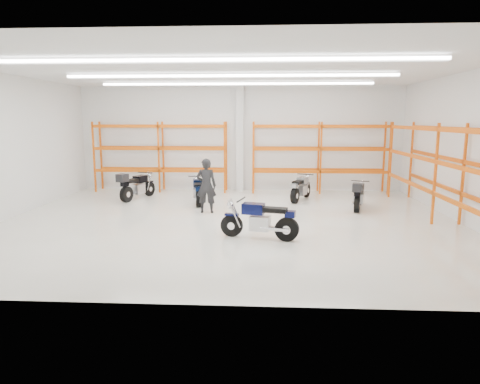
# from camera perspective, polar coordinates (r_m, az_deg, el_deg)

# --- Properties ---
(ground) EXTENTS (14.00, 14.00, 0.00)m
(ground) POSITION_cam_1_polar(r_m,az_deg,el_deg) (13.18, -1.42, -3.94)
(ground) COLOR beige
(ground) RESTS_ON ground
(room_shell) EXTENTS (14.02, 12.02, 4.51)m
(room_shell) POSITION_cam_1_polar(r_m,az_deg,el_deg) (12.83, -1.48, 10.48)
(room_shell) COLOR white
(room_shell) RESTS_ON ground
(motorcycle_main) EXTENTS (2.08, 0.86, 1.04)m
(motorcycle_main) POSITION_cam_1_polar(r_m,az_deg,el_deg) (11.18, 3.02, -3.88)
(motorcycle_main) COLOR black
(motorcycle_main) RESTS_ON ground
(motorcycle_back_a) EXTENTS (1.04, 2.07, 1.10)m
(motorcycle_back_a) POSITION_cam_1_polar(r_m,az_deg,el_deg) (17.07, -13.81, 0.72)
(motorcycle_back_a) COLOR black
(motorcycle_back_a) RESTS_ON ground
(motorcycle_back_b) EXTENTS (0.68, 1.98, 0.98)m
(motorcycle_back_b) POSITION_cam_1_polar(r_m,az_deg,el_deg) (15.87, -5.66, 0.04)
(motorcycle_back_b) COLOR black
(motorcycle_back_b) RESTS_ON ground
(motorcycle_back_c) EXTENTS (0.99, 1.87, 0.98)m
(motorcycle_back_c) POSITION_cam_1_polar(r_m,az_deg,el_deg) (16.58, 8.05, 0.41)
(motorcycle_back_c) COLOR black
(motorcycle_back_c) RESTS_ON ground
(motorcycle_back_d) EXTENTS (0.87, 1.96, 1.02)m
(motorcycle_back_d) POSITION_cam_1_polar(r_m,az_deg,el_deg) (15.32, 15.50, -0.49)
(motorcycle_back_d) COLOR black
(motorcycle_back_d) RESTS_ON ground
(standing_man) EXTENTS (0.68, 0.45, 1.83)m
(standing_man) POSITION_cam_1_polar(r_m,az_deg,el_deg) (14.27, -4.52, 0.83)
(standing_man) COLOR black
(standing_man) RESTS_ON ground
(structural_column) EXTENTS (0.32, 0.32, 4.50)m
(structural_column) POSITION_cam_1_polar(r_m,az_deg,el_deg) (18.63, -0.01, 7.07)
(structural_column) COLOR white
(structural_column) RESTS_ON ground
(pallet_racking_back_left) EXTENTS (5.67, 0.87, 3.00)m
(pallet_racking_back_left) POSITION_cam_1_polar(r_m,az_deg,el_deg) (18.82, -10.51, 5.51)
(pallet_racking_back_left) COLOR orange
(pallet_racking_back_left) RESTS_ON ground
(pallet_racking_back_right) EXTENTS (5.67, 0.87, 3.00)m
(pallet_racking_back_right) POSITION_cam_1_polar(r_m,az_deg,el_deg) (18.44, 10.58, 5.43)
(pallet_racking_back_right) COLOR orange
(pallet_racking_back_right) RESTS_ON ground
(pallet_racking_side) EXTENTS (0.87, 9.07, 3.00)m
(pallet_racking_side) POSITION_cam_1_polar(r_m,az_deg,el_deg) (13.93, 26.21, 3.38)
(pallet_racking_side) COLOR orange
(pallet_racking_side) RESTS_ON ground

